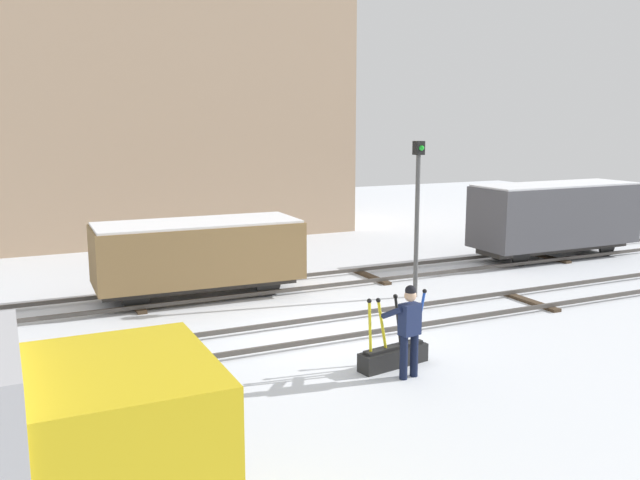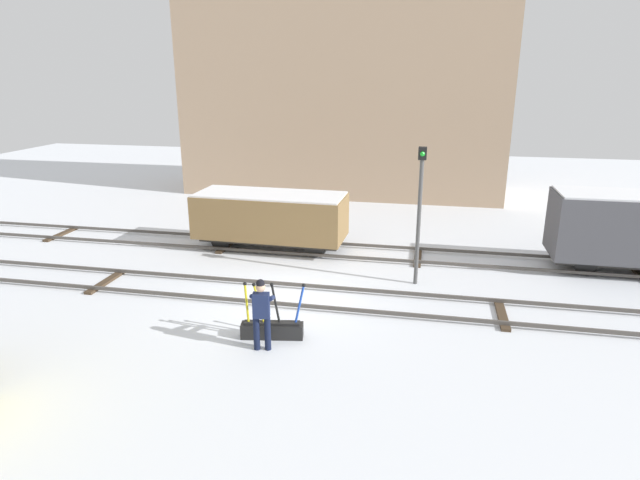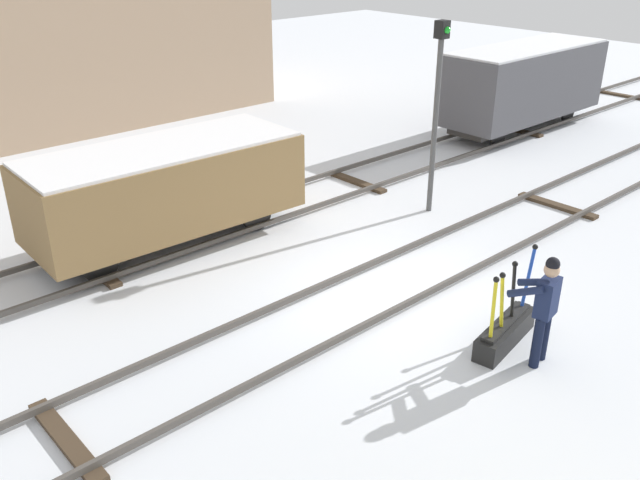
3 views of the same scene
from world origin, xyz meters
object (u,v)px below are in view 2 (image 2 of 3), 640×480
(rail_worker, at_px, (261,310))
(signal_post, at_px, (420,203))
(freight_car_mid_siding, at_px, (271,217))
(switch_lever_frame, at_px, (272,328))

(rail_worker, height_order, signal_post, signal_post)
(signal_post, distance_m, freight_car_mid_siding, 5.99)
(switch_lever_frame, height_order, signal_post, signal_post)
(switch_lever_frame, relative_size, freight_car_mid_siding, 0.29)
(switch_lever_frame, bearing_deg, rail_worker, -105.07)
(switch_lever_frame, distance_m, signal_post, 5.89)
(rail_worker, bearing_deg, freight_car_mid_siding, 95.25)
(rail_worker, relative_size, freight_car_mid_siding, 0.32)
(signal_post, height_order, freight_car_mid_siding, signal_post)
(switch_lever_frame, height_order, rail_worker, rail_worker)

